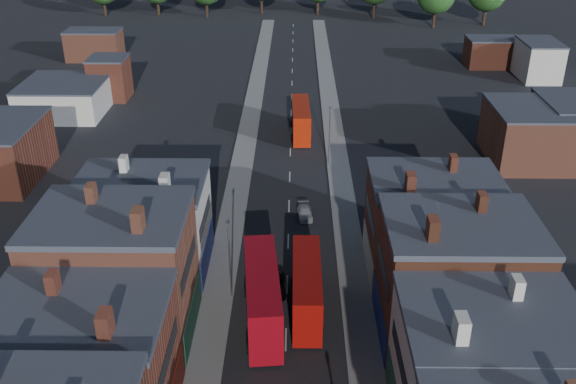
{
  "coord_description": "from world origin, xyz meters",
  "views": [
    {
      "loc": [
        0.73,
        -18.9,
        36.07
      ],
      "look_at": [
        0.0,
        38.41,
        6.78
      ],
      "focal_mm": 40.0,
      "sensor_mm": 36.0,
      "label": 1
    }
  ],
  "objects_px": {
    "bus_0": "(262,295)",
    "car_3": "(305,212)",
    "bus_2": "(301,120)",
    "car_2": "(274,285)",
    "bus_1": "(307,288)"
  },
  "relations": [
    {
      "from": "bus_2",
      "to": "car_2",
      "type": "bearing_deg",
      "value": -95.59
    },
    {
      "from": "bus_1",
      "to": "car_2",
      "type": "distance_m",
      "value": 4.67
    },
    {
      "from": "bus_0",
      "to": "bus_2",
      "type": "xyz_separation_m",
      "value": [
        3.56,
        43.84,
        -0.29
      ]
    },
    {
      "from": "bus_0",
      "to": "bus_2",
      "type": "height_order",
      "value": "bus_0"
    },
    {
      "from": "bus_2",
      "to": "bus_0",
      "type": "bearing_deg",
      "value": -96.29
    },
    {
      "from": "bus_0",
      "to": "car_2",
      "type": "distance_m",
      "value": 5.2
    },
    {
      "from": "car_2",
      "to": "car_3",
      "type": "xyz_separation_m",
      "value": [
        3.04,
        14.47,
        -0.07
      ]
    },
    {
      "from": "car_2",
      "to": "bus_1",
      "type": "bearing_deg",
      "value": -48.69
    },
    {
      "from": "bus_0",
      "to": "car_3",
      "type": "distance_m",
      "value": 19.63
    },
    {
      "from": "car_3",
      "to": "bus_1",
      "type": "bearing_deg",
      "value": -95.06
    },
    {
      "from": "bus_1",
      "to": "bus_2",
      "type": "xyz_separation_m",
      "value": [
        -0.3,
        42.23,
        0.01
      ]
    },
    {
      "from": "bus_0",
      "to": "car_3",
      "type": "xyz_separation_m",
      "value": [
        3.9,
        19.1,
        -2.29
      ]
    },
    {
      "from": "bus_0",
      "to": "car_3",
      "type": "bearing_deg",
      "value": 72.93
    },
    {
      "from": "bus_2",
      "to": "car_2",
      "type": "relative_size",
      "value": 2.43
    },
    {
      "from": "bus_1",
      "to": "car_2",
      "type": "bearing_deg",
      "value": 134.7
    }
  ]
}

